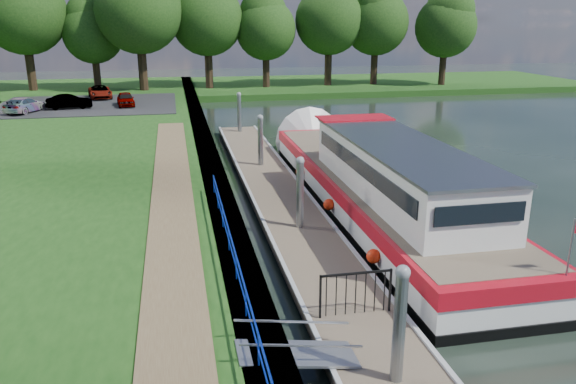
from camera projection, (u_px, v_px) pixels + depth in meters
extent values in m
plane|color=black|center=(386.00, 381.00, 12.05)|extent=(160.00, 160.00, 0.00)
cube|color=#473D2D|center=(214.00, 181.00, 25.50)|extent=(1.10, 90.00, 0.78)
cube|color=#194012|center=(319.00, 85.00, 62.93)|extent=(60.00, 18.00, 0.60)
cube|color=brown|center=(173.00, 230.00, 18.47)|extent=(1.60, 40.00, 0.05)
cube|color=black|center=(87.00, 105.00, 45.30)|extent=(14.00, 12.00, 0.06)
cube|color=#0C2DBF|center=(240.00, 271.00, 13.90)|extent=(0.04, 18.00, 0.04)
cube|color=#0C2DBF|center=(241.00, 284.00, 14.01)|extent=(0.03, 18.00, 0.03)
cylinder|color=#0C2DBF|center=(259.00, 350.00, 11.19)|extent=(0.04, 0.04, 0.72)
cylinder|color=#0C2DBF|center=(246.00, 302.00, 13.07)|extent=(0.04, 0.04, 0.72)
cylinder|color=#0C2DBF|center=(236.00, 267.00, 14.94)|extent=(0.04, 0.04, 0.72)
cylinder|color=#0C2DBF|center=(229.00, 239.00, 16.81)|extent=(0.04, 0.04, 0.72)
cylinder|color=#0C2DBF|center=(223.00, 217.00, 18.68)|extent=(0.04, 0.04, 0.72)
cylinder|color=#0C2DBF|center=(218.00, 199.00, 20.56)|extent=(0.04, 0.04, 0.72)
cylinder|color=#0C2DBF|center=(214.00, 184.00, 22.43)|extent=(0.04, 0.04, 0.72)
cube|color=brown|center=(277.00, 193.00, 24.14)|extent=(2.50, 30.00, 0.24)
cube|color=#9EA0A3|center=(370.00, 353.00, 12.97)|extent=(2.30, 5.00, 0.30)
cube|color=#9EA0A3|center=(297.00, 231.00, 20.46)|extent=(2.30, 5.00, 0.30)
cube|color=#9EA0A3|center=(262.00, 174.00, 27.95)|extent=(2.30, 5.00, 0.30)
cube|color=#9EA0A3|center=(243.00, 141.00, 35.44)|extent=(2.30, 5.00, 0.30)
cube|color=#9EA0A3|center=(304.00, 188.00, 24.32)|extent=(0.12, 30.00, 0.06)
cube|color=#9EA0A3|center=(249.00, 191.00, 23.87)|extent=(0.12, 30.00, 0.06)
cylinder|color=gray|center=(398.00, 350.00, 11.26)|extent=(0.26, 0.26, 3.40)
sphere|color=gray|center=(403.00, 272.00, 10.76)|extent=(0.30, 0.30, 0.30)
cylinder|color=gray|center=(300.00, 208.00, 19.68)|extent=(0.26, 0.26, 3.40)
sphere|color=gray|center=(300.00, 161.00, 19.18)|extent=(0.30, 0.30, 0.30)
cylinder|color=gray|center=(261.00, 151.00, 28.11)|extent=(0.26, 0.26, 3.40)
sphere|color=gray|center=(260.00, 118.00, 27.61)|extent=(0.30, 0.30, 0.30)
cylinder|color=gray|center=(239.00, 121.00, 36.54)|extent=(0.26, 0.26, 3.40)
sphere|color=gray|center=(239.00, 94.00, 36.03)|extent=(0.30, 0.30, 0.30)
cube|color=#A5A8AD|center=(297.00, 354.00, 11.99)|extent=(2.58, 1.00, 0.43)
cube|color=#A5A8AD|center=(302.00, 346.00, 11.39)|extent=(2.58, 0.04, 0.41)
cube|color=#A5A8AD|center=(292.00, 322.00, 12.29)|extent=(2.58, 0.04, 0.41)
cube|color=black|center=(320.00, 297.00, 13.65)|extent=(0.05, 0.05, 1.15)
cube|color=black|center=(390.00, 290.00, 13.99)|extent=(0.05, 0.05, 1.15)
cube|color=black|center=(356.00, 273.00, 13.66)|extent=(1.85, 0.05, 0.05)
cube|color=black|center=(326.00, 296.00, 13.68)|extent=(0.02, 0.02, 1.10)
cube|color=black|center=(336.00, 295.00, 13.73)|extent=(0.02, 0.02, 1.10)
cube|color=black|center=(346.00, 294.00, 13.77)|extent=(0.02, 0.02, 1.10)
cube|color=black|center=(356.00, 293.00, 13.82)|extent=(0.02, 0.02, 1.10)
cube|color=black|center=(365.00, 292.00, 13.87)|extent=(0.02, 0.02, 1.10)
cube|color=black|center=(375.00, 291.00, 13.92)|extent=(0.02, 0.02, 1.10)
cube|color=black|center=(384.00, 290.00, 13.96)|extent=(0.02, 0.02, 1.10)
cube|color=black|center=(372.00, 208.00, 23.00)|extent=(4.00, 20.00, 0.55)
cube|color=silver|center=(373.00, 194.00, 22.82)|extent=(3.96, 19.90, 0.65)
cube|color=#AB0B19|center=(373.00, 181.00, 22.66)|extent=(4.04, 20.00, 0.48)
cube|color=brown|center=(374.00, 175.00, 22.59)|extent=(3.68, 19.20, 0.04)
cone|color=silver|center=(312.00, 143.00, 32.58)|extent=(4.00, 1.50, 4.00)
cube|color=silver|center=(399.00, 170.00, 19.99)|extent=(3.00, 11.00, 1.75)
cube|color=gray|center=(400.00, 145.00, 19.71)|extent=(3.10, 11.20, 0.10)
cube|color=black|center=(358.00, 165.00, 19.62)|extent=(0.04, 10.00, 0.55)
cube|color=black|center=(439.00, 161.00, 20.20)|extent=(0.04, 10.00, 0.55)
cube|color=black|center=(351.00, 133.00, 25.11)|extent=(2.60, 0.04, 0.55)
cube|color=black|center=(480.00, 214.00, 14.72)|extent=(2.60, 0.04, 0.55)
cube|color=#AB0B19|center=(354.00, 118.00, 24.56)|extent=(3.20, 1.60, 0.06)
cylinder|color=gray|center=(571.00, 248.00, 13.57)|extent=(0.05, 0.05, 1.50)
sphere|color=red|center=(374.00, 256.00, 16.79)|extent=(0.44, 0.44, 0.44)
sphere|color=red|center=(329.00, 204.00, 21.47)|extent=(0.44, 0.44, 0.44)
sphere|color=red|center=(300.00, 171.00, 26.16)|extent=(0.44, 0.44, 0.44)
imported|color=#594C47|center=(409.00, 204.00, 16.26)|extent=(0.57, 0.72, 1.72)
cylinder|color=#332316|center=(31.00, 70.00, 54.14)|extent=(0.83, 0.83, 4.21)
sphere|color=#17350F|center=(23.00, 12.00, 52.55)|extent=(7.95, 7.95, 7.95)
cylinder|color=#332316|center=(97.00, 74.00, 55.92)|extent=(0.70, 0.70, 3.10)
sphere|color=#17350F|center=(93.00, 33.00, 54.75)|extent=(5.85, 5.85, 5.85)
sphere|color=#17350F|center=(90.00, 17.00, 54.44)|extent=(4.65, 4.65, 4.65)
cylinder|color=#332316|center=(143.00, 70.00, 54.27)|extent=(0.84, 0.84, 4.29)
sphere|color=#17350F|center=(138.00, 10.00, 52.65)|extent=(8.10, 8.10, 8.10)
cylinder|color=#332316|center=(209.00, 69.00, 57.44)|extent=(0.79, 0.79, 3.83)
sphere|color=#17350F|center=(207.00, 19.00, 55.99)|extent=(7.24, 7.24, 7.24)
sphere|color=#17350F|center=(208.00, 0.00, 55.28)|extent=(5.75, 5.75, 5.75)
cylinder|color=#332316|center=(266.00, 71.00, 58.40)|extent=(0.72, 0.72, 3.26)
sphere|color=#17350F|center=(266.00, 30.00, 57.17)|extent=(6.16, 6.16, 6.16)
sphere|color=#17350F|center=(263.00, 14.00, 56.91)|extent=(4.89, 4.89, 4.89)
cylinder|color=#332316|center=(328.00, 67.00, 59.88)|extent=(0.78, 0.78, 3.77)
sphere|color=#17350F|center=(329.00, 20.00, 58.45)|extent=(7.13, 7.13, 7.13)
sphere|color=#17350F|center=(330.00, 2.00, 58.17)|extent=(5.66, 5.66, 5.66)
cylinder|color=#332316|center=(374.00, 67.00, 60.89)|extent=(0.77, 0.77, 3.65)
sphere|color=#17350F|center=(376.00, 22.00, 59.52)|extent=(6.89, 6.89, 6.89)
sphere|color=#17350F|center=(374.00, 5.00, 58.95)|extent=(5.47, 5.47, 5.47)
cylinder|color=#332316|center=(442.00, 69.00, 60.52)|extent=(0.74, 0.74, 3.41)
sphere|color=#17350F|center=(446.00, 27.00, 59.24)|extent=(6.43, 6.43, 6.43)
sphere|color=#17350F|center=(450.00, 11.00, 58.60)|extent=(5.11, 5.11, 5.11)
imported|color=#999999|center=(126.00, 99.00, 44.36)|extent=(1.66, 3.30, 1.08)
imported|color=#999999|center=(69.00, 102.00, 42.97)|extent=(3.46, 1.59, 1.10)
imported|color=#999999|center=(25.00, 105.00, 41.28)|extent=(2.77, 4.12, 1.11)
imported|color=#999999|center=(100.00, 92.00, 48.64)|extent=(2.47, 4.16, 1.08)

